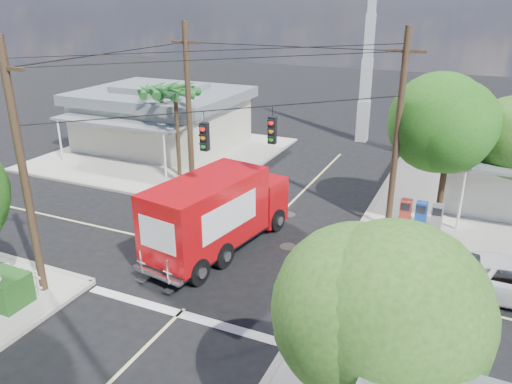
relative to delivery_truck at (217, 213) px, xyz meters
The scene contains 12 objects.
ground 2.02m from the delivery_truck, 20.02° to the right, with size 120.00×120.00×0.00m, color black.
sidewalk_nw 14.50m from the delivery_truck, 133.18° to the left, with size 14.12×14.12×0.14m.
road_markings 2.70m from the delivery_truck, 61.06° to the right, with size 32.00×32.00×0.01m.
building_nw 16.34m from the delivery_truck, 132.24° to the left, with size 10.80×10.20×4.30m.
radio_tower 20.08m from the delivery_truck, 85.57° to the left, with size 0.80×0.80×17.00m.
tree_ne_front 10.86m from the delivery_truck, 37.81° to the left, with size 4.21×4.14×6.66m.
tree_se 11.31m from the delivery_truck, 43.48° to the right, with size 3.67×3.54×5.62m.
palm_nw_front 10.20m from the delivery_truck, 132.27° to the left, with size 3.01×3.08×5.59m.
palm_nw_back 12.46m from the delivery_truck, 134.50° to the left, with size 3.01×3.08×5.19m.
utility_poles 3.27m from the delivery_truck, 114.60° to the left, with size 12.00×10.68×9.00m.
vending_boxes 9.57m from the delivery_truck, 37.78° to the left, with size 1.90×0.50×1.10m.
delivery_truck is the anchor object (origin of this frame).
Camera 1 is at (8.27, -16.21, 10.03)m, focal length 35.00 mm.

